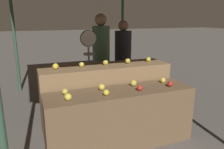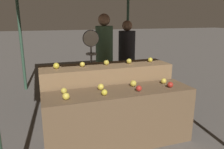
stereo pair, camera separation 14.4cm
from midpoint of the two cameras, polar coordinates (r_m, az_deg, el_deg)
name	(u,v)px [view 2 (the right image)]	position (r m, az deg, el deg)	size (l,w,h in m)	color
ground_plane	(119,143)	(3.26, 3.29, -17.50)	(60.00, 60.00, 0.00)	#59544F
display_counter_front	(120,118)	(3.07, 3.40, -11.24)	(2.02, 0.55, 0.79)	brown
display_counter_back	(107,96)	(3.55, -0.23, -5.60)	(2.02, 0.55, 1.02)	olive
apple_front_0	(66,96)	(2.63, -10.38, -5.64)	(0.09, 0.09, 0.09)	yellow
apple_front_1	(104,92)	(2.73, -0.49, -4.72)	(0.08, 0.08, 0.08)	gold
apple_front_2	(139,88)	(2.91, 8.45, -3.62)	(0.08, 0.08, 0.08)	#B72D23
apple_front_3	(170,85)	(3.16, 16.24, -2.60)	(0.08, 0.08, 0.08)	#AD281E
apple_front_4	(64,91)	(2.84, -11.04, -4.22)	(0.08, 0.08, 0.08)	gold
apple_front_5	(101,87)	(2.93, -1.55, -3.27)	(0.08, 0.08, 0.08)	yellow
apple_front_6	(133,83)	(3.10, 6.91, -2.34)	(0.09, 0.09, 0.09)	gold
apple_front_7	(164,81)	(3.32, 14.57, -1.65)	(0.08, 0.08, 0.08)	yellow
apple_back_0	(56,66)	(3.24, -13.13, 2.23)	(0.09, 0.09, 0.09)	gold
apple_back_1	(82,64)	(3.31, -6.52, 2.67)	(0.08, 0.08, 0.08)	yellow
apple_back_2	(107,62)	(3.40, -0.23, 3.17)	(0.08, 0.08, 0.08)	gold
apple_back_3	(129,61)	(3.53, 5.62, 3.52)	(0.08, 0.08, 0.08)	gold
apple_back_4	(150,60)	(3.71, 11.05, 3.81)	(0.08, 0.08, 0.08)	gold
produce_scale	(91,53)	(4.02, -4.42, 5.74)	(0.30, 0.20, 1.52)	#99999E
person_vendor_at_scale	(104,52)	(4.47, -1.10, 5.92)	(0.36, 0.36, 1.81)	#2D2D38
person_customer_left	(127,54)	(4.84, 4.71, 5.46)	(0.43, 0.43, 1.68)	#2D2D38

